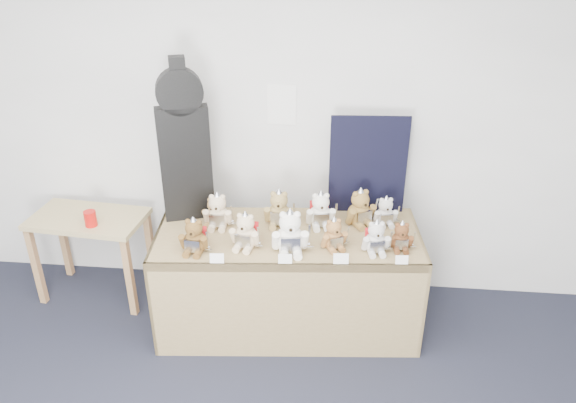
# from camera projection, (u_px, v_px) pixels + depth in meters

# --- Properties ---
(room_shell) EXTENTS (6.00, 6.00, 6.00)m
(room_shell) POSITION_uv_depth(u_px,v_px,m) (282.00, 105.00, 4.04)
(room_shell) COLOR white
(room_shell) RESTS_ON floor
(display_table) EXTENTS (1.90, 0.93, 0.77)m
(display_table) POSITION_uv_depth(u_px,v_px,m) (288.00, 260.00, 3.90)
(display_table) COLOR olive
(display_table) RESTS_ON floor
(side_table) EXTENTS (0.89, 0.55, 0.71)m
(side_table) POSITION_uv_depth(u_px,v_px,m) (90.00, 231.00, 4.30)
(side_table) COLOR #967851
(side_table) RESTS_ON floor
(guitar_case) EXTENTS (0.37, 0.21, 1.17)m
(guitar_case) POSITION_uv_depth(u_px,v_px,m) (184.00, 144.00, 3.86)
(guitar_case) COLOR black
(guitar_case) RESTS_ON display_table
(navy_board) EXTENTS (0.56, 0.06, 0.74)m
(navy_board) POSITION_uv_depth(u_px,v_px,m) (368.00, 165.00, 4.03)
(navy_board) COLOR black
(navy_board) RESTS_ON display_table
(red_cup) EXTENTS (0.09, 0.09, 0.12)m
(red_cup) POSITION_uv_depth(u_px,v_px,m) (90.00, 219.00, 4.09)
(red_cup) COLOR red
(red_cup) RESTS_ON side_table
(teddy_front_far_left) EXTENTS (0.22, 0.19, 0.27)m
(teddy_front_far_left) POSITION_uv_depth(u_px,v_px,m) (194.00, 237.00, 3.65)
(teddy_front_far_left) COLOR brown
(teddy_front_far_left) RESTS_ON display_table
(teddy_front_left) EXTENTS (0.23, 0.21, 0.28)m
(teddy_front_left) POSITION_uv_depth(u_px,v_px,m) (246.00, 232.00, 3.70)
(teddy_front_left) COLOR beige
(teddy_front_left) RESTS_ON display_table
(teddy_front_centre) EXTENTS (0.28, 0.24, 0.33)m
(teddy_front_centre) POSITION_uv_depth(u_px,v_px,m) (290.00, 234.00, 3.64)
(teddy_front_centre) COLOR white
(teddy_front_centre) RESTS_ON display_table
(teddy_front_right) EXTENTS (0.20, 0.19, 0.24)m
(teddy_front_right) POSITION_uv_depth(u_px,v_px,m) (334.00, 235.00, 3.69)
(teddy_front_right) COLOR #9C6A3B
(teddy_front_right) RESTS_ON display_table
(teddy_front_far_right) EXTENTS (0.21, 0.18, 0.25)m
(teddy_front_far_right) POSITION_uv_depth(u_px,v_px,m) (376.00, 238.00, 3.65)
(teddy_front_far_right) COLOR silver
(teddy_front_far_right) RESTS_ON display_table
(teddy_front_end) EXTENTS (0.18, 0.15, 0.22)m
(teddy_front_end) POSITION_uv_depth(u_px,v_px,m) (401.00, 237.00, 3.68)
(teddy_front_end) COLOR brown
(teddy_front_end) RESTS_ON display_table
(teddy_back_left) EXTENTS (0.23, 0.19, 0.28)m
(teddy_back_left) POSITION_uv_depth(u_px,v_px,m) (218.00, 212.00, 3.94)
(teddy_back_left) COLOR beige
(teddy_back_left) RESTS_ON display_table
(teddy_back_centre_left) EXTENTS (0.24, 0.19, 0.29)m
(teddy_back_centre_left) POSITION_uv_depth(u_px,v_px,m) (279.00, 209.00, 3.96)
(teddy_back_centre_left) COLOR #99804C
(teddy_back_centre_left) RESTS_ON display_table
(teddy_back_centre_right) EXTENTS (0.24, 0.21, 0.29)m
(teddy_back_centre_right) POSITION_uv_depth(u_px,v_px,m) (321.00, 211.00, 3.95)
(teddy_back_centre_right) COLOR white
(teddy_back_centre_right) RESTS_ON display_table
(teddy_back_right) EXTENTS (0.25, 0.24, 0.30)m
(teddy_back_right) POSITION_uv_depth(u_px,v_px,m) (360.00, 209.00, 3.97)
(teddy_back_right) COLOR olive
(teddy_back_right) RESTS_ON display_table
(teddy_back_end) EXTENTS (0.20, 0.17, 0.24)m
(teddy_back_end) POSITION_uv_depth(u_px,v_px,m) (385.00, 212.00, 3.98)
(teddy_back_end) COLOR silver
(teddy_back_end) RESTS_ON display_table
(teddy_back_far_left) EXTENTS (0.19, 0.16, 0.23)m
(teddy_back_far_left) POSITION_uv_depth(u_px,v_px,m) (214.00, 212.00, 3.99)
(teddy_back_far_left) COLOR #A9844E
(teddy_back_far_left) RESTS_ON display_table
(entry_card_a) EXTENTS (0.09, 0.03, 0.06)m
(entry_card_a) POSITION_uv_depth(u_px,v_px,m) (217.00, 258.00, 3.56)
(entry_card_a) COLOR white
(entry_card_a) RESTS_ON display_table
(entry_card_b) EXTENTS (0.09, 0.03, 0.06)m
(entry_card_b) POSITION_uv_depth(u_px,v_px,m) (285.00, 259.00, 3.55)
(entry_card_b) COLOR white
(entry_card_b) RESTS_ON display_table
(entry_card_c) EXTENTS (0.10, 0.03, 0.07)m
(entry_card_c) POSITION_uv_depth(u_px,v_px,m) (341.00, 259.00, 3.55)
(entry_card_c) COLOR white
(entry_card_c) RESTS_ON display_table
(entry_card_d) EXTENTS (0.08, 0.03, 0.06)m
(entry_card_d) POSITION_uv_depth(u_px,v_px,m) (402.00, 260.00, 3.55)
(entry_card_d) COLOR white
(entry_card_d) RESTS_ON display_table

